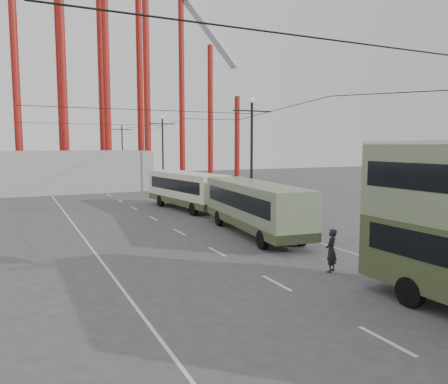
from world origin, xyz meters
TOP-DOWN VIEW (x-y plane):
  - ground at (0.00, 0.00)m, footprint 160.00×160.00m
  - road_markings at (-0.86, 19.70)m, footprint 12.52×120.00m
  - lamp_post_mid at (5.60, 18.00)m, footprint 3.20×0.44m
  - lamp_post_far at (5.60, 40.00)m, footprint 3.20×0.44m
  - lamp_post_distant at (5.60, 62.00)m, footprint 3.20×0.44m
  - roller_coaster at (-2.49, 56.89)m, footprint 52.95×5.00m
  - fairground_shed at (-6.00, 47.00)m, footprint 22.00×10.00m
  - single_decker_green at (3.15, 13.23)m, footprint 3.97×11.99m
  - single_decker_cream at (3.11, 25.38)m, footprint 4.00×10.86m
  - pedestrian at (2.12, 4.33)m, footprint 0.86×0.77m

SIDE VIEW (x-z plane):
  - ground at x=0.00m, z-range 0.00..0.00m
  - road_markings at x=-0.86m, z-range 0.00..0.01m
  - pedestrian at x=2.12m, z-range 0.00..1.99m
  - single_decker_cream at x=3.11m, z-range 0.21..3.51m
  - single_decker_green at x=3.15m, z-range 0.21..3.54m
  - fairground_shed at x=-6.00m, z-range 0.00..5.00m
  - lamp_post_mid at x=5.60m, z-range 0.02..9.34m
  - lamp_post_far at x=5.60m, z-range 0.02..9.34m
  - lamp_post_distant at x=5.60m, z-range 0.02..9.34m
  - roller_coaster at x=-2.49m, z-range -4.82..50.66m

